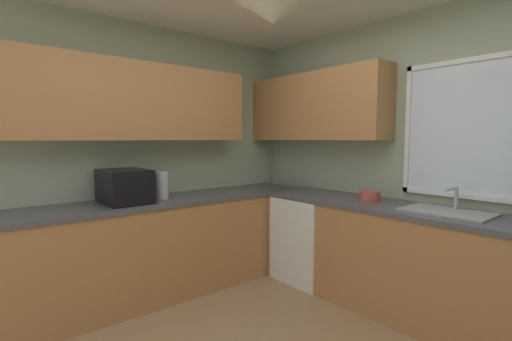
% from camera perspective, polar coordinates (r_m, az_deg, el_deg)
% --- Properties ---
extents(room_shell, '(4.04, 3.69, 2.63)m').
position_cam_1_polar(room_shell, '(2.61, 4.43, 11.27)').
color(room_shell, '#9EAD8E').
rests_on(room_shell, ground_plane).
extents(counter_run_left, '(0.65, 3.30, 0.91)m').
position_cam_1_polar(counter_run_left, '(3.54, -16.12, -11.70)').
color(counter_run_left, '#AD7542').
rests_on(counter_run_left, ground_plane).
extents(counter_run_back, '(3.13, 0.65, 0.91)m').
position_cam_1_polar(counter_run_back, '(3.25, 25.47, -13.54)').
color(counter_run_back, '#AD7542').
rests_on(counter_run_back, ground_plane).
extents(dishwasher, '(0.60, 0.60, 0.86)m').
position_cam_1_polar(dishwasher, '(3.86, 8.61, -10.54)').
color(dishwasher, white).
rests_on(dishwasher, ground_plane).
extents(microwave, '(0.48, 0.36, 0.29)m').
position_cam_1_polar(microwave, '(3.34, -20.07, -2.35)').
color(microwave, black).
rests_on(microwave, counter_run_left).
extents(kettle, '(0.12, 0.12, 0.26)m').
position_cam_1_polar(kettle, '(3.45, -14.64, -2.26)').
color(kettle, '#B7B7BC').
rests_on(kettle, counter_run_left).
extents(sink_assembly, '(0.61, 0.40, 0.19)m').
position_cam_1_polar(sink_assembly, '(3.09, 27.98, -5.71)').
color(sink_assembly, '#9EA0A5').
rests_on(sink_assembly, counter_run_back).
extents(bowl, '(0.19, 0.19, 0.09)m').
position_cam_1_polar(bowl, '(3.38, 17.50, -3.89)').
color(bowl, '#B74C42').
rests_on(bowl, counter_run_back).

